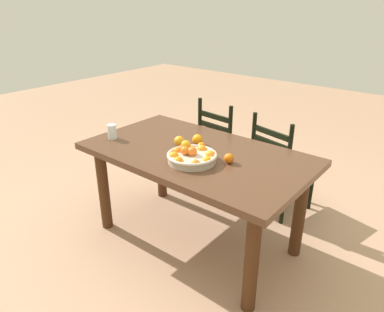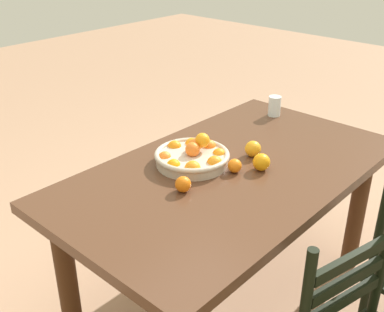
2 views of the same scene
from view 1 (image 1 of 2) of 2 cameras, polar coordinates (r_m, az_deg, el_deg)
name	(u,v)px [view 1 (image 1 of 2)]	position (r m, az deg, el deg)	size (l,w,h in m)	color
ground_plane	(196,239)	(2.92, 0.59, -13.19)	(12.00, 12.00, 0.00)	tan
dining_table	(196,165)	(2.58, 0.65, -1.53)	(1.63, 0.92, 0.77)	#513221
chair_near_window	(223,149)	(3.41, 5.06, 1.10)	(0.47, 0.47, 0.94)	black
chair_by_cabinet	(279,166)	(3.18, 13.91, -1.51)	(0.53, 0.53, 0.89)	black
fruit_bowl	(192,156)	(2.36, -0.06, -0.02)	(0.34, 0.34, 0.13)	#C3B29F
orange_loose_0	(197,139)	(2.64, 0.89, 2.69)	(0.08, 0.08, 0.08)	orange
orange_loose_1	(179,141)	(2.61, -2.13, 2.42)	(0.08, 0.08, 0.08)	orange
orange_loose_2	(229,158)	(2.35, 5.99, -0.38)	(0.07, 0.07, 0.07)	orange
orange_loose_3	(201,146)	(2.53, 1.52, 1.56)	(0.06, 0.06, 0.06)	orange
drinking_glass	(112,132)	(2.81, -12.80, 3.87)	(0.07, 0.07, 0.11)	silver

